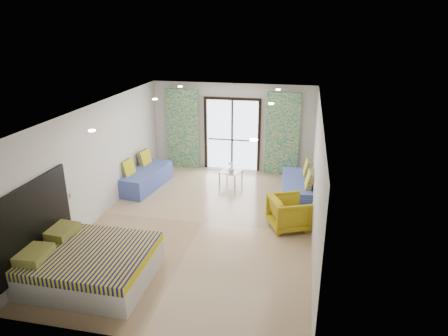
% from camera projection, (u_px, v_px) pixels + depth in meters
% --- Properties ---
extents(floor, '(5.00, 7.50, 0.01)m').
position_uv_depth(floor, '(203.00, 222.00, 9.35)').
color(floor, '#967959').
rests_on(floor, ground).
extents(ceiling, '(5.00, 7.50, 0.01)m').
position_uv_depth(ceiling, '(200.00, 109.00, 8.41)').
color(ceiling, silver).
rests_on(ceiling, ground).
extents(wall_back, '(5.00, 0.01, 2.70)m').
position_uv_depth(wall_back, '(232.00, 127.00, 12.33)').
color(wall_back, silver).
rests_on(wall_back, ground).
extents(wall_front, '(5.00, 0.01, 2.70)m').
position_uv_depth(wall_front, '(132.00, 262.00, 5.44)').
color(wall_front, silver).
rests_on(wall_front, ground).
extents(wall_left, '(0.01, 7.50, 2.70)m').
position_uv_depth(wall_left, '(99.00, 161.00, 9.35)').
color(wall_left, silver).
rests_on(wall_left, ground).
extents(wall_right, '(0.01, 7.50, 2.70)m').
position_uv_depth(wall_right, '(316.00, 177.00, 8.41)').
color(wall_right, silver).
rests_on(wall_right, ground).
extents(balcony_door, '(1.76, 0.08, 2.28)m').
position_uv_depth(balcony_door, '(232.00, 130.00, 12.33)').
color(balcony_door, black).
rests_on(balcony_door, floor).
extents(balcony_rail, '(1.52, 0.03, 0.04)m').
position_uv_depth(balcony_rail, '(232.00, 140.00, 12.45)').
color(balcony_rail, '#595451').
rests_on(balcony_rail, balcony_door).
extents(curtain_left, '(1.00, 0.10, 2.50)m').
position_uv_depth(curtain_left, '(183.00, 129.00, 12.49)').
color(curtain_left, silver).
rests_on(curtain_left, floor).
extents(curtain_right, '(1.00, 0.10, 2.50)m').
position_uv_depth(curtain_right, '(282.00, 135.00, 11.90)').
color(curtain_right, silver).
rests_on(curtain_right, floor).
extents(downlight_a, '(0.12, 0.12, 0.02)m').
position_uv_depth(downlight_a, '(92.00, 131.00, 6.85)').
color(downlight_a, '#FFE0B2').
rests_on(downlight_a, ceiling).
extents(downlight_b, '(0.12, 0.12, 0.02)m').
position_uv_depth(downlight_b, '(254.00, 140.00, 6.32)').
color(downlight_b, '#FFE0B2').
rests_on(downlight_b, ceiling).
extents(downlight_c, '(0.12, 0.12, 0.02)m').
position_uv_depth(downlight_c, '(155.00, 99.00, 9.61)').
color(downlight_c, '#FFE0B2').
rests_on(downlight_c, ceiling).
extents(downlight_d, '(0.12, 0.12, 0.02)m').
position_uv_depth(downlight_d, '(271.00, 104.00, 9.08)').
color(downlight_d, '#FFE0B2').
rests_on(downlight_d, ceiling).
extents(downlight_e, '(0.12, 0.12, 0.02)m').
position_uv_depth(downlight_e, '(180.00, 86.00, 11.44)').
color(downlight_e, '#FFE0B2').
rests_on(downlight_e, ceiling).
extents(downlight_f, '(0.12, 0.12, 0.02)m').
position_uv_depth(downlight_f, '(278.00, 90.00, 10.91)').
color(downlight_f, '#FFE0B2').
rests_on(downlight_f, ceiling).
extents(headboard, '(0.06, 2.10, 1.50)m').
position_uv_depth(headboard, '(34.00, 223.00, 7.14)').
color(headboard, black).
rests_on(headboard, floor).
extents(switch_plate, '(0.02, 0.10, 0.10)m').
position_uv_depth(switch_plate, '(72.00, 195.00, 8.29)').
color(switch_plate, silver).
rests_on(switch_plate, wall_left).
extents(bed, '(2.19, 1.79, 0.75)m').
position_uv_depth(bed, '(88.00, 264.00, 7.21)').
color(bed, silver).
rests_on(bed, floor).
extents(daybed_left, '(0.99, 1.99, 0.94)m').
position_uv_depth(daybed_left, '(145.00, 178.00, 11.23)').
color(daybed_left, '#475AAA').
rests_on(daybed_left, floor).
extents(daybed_right, '(0.88, 1.98, 0.95)m').
position_uv_depth(daybed_right, '(298.00, 188.00, 10.50)').
color(daybed_right, '#475AAA').
rests_on(daybed_right, floor).
extents(coffee_table, '(0.69, 0.69, 0.65)m').
position_uv_depth(coffee_table, '(231.00, 172.00, 11.51)').
color(coffee_table, silver).
rests_on(coffee_table, floor).
extents(vase, '(0.20, 0.21, 0.18)m').
position_uv_depth(vase, '(231.00, 169.00, 11.40)').
color(vase, white).
rests_on(vase, coffee_table).
extents(armchair, '(1.01, 1.04, 0.83)m').
position_uv_depth(armchair, '(289.00, 211.00, 8.98)').
color(armchair, '#A99115').
rests_on(armchair, floor).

